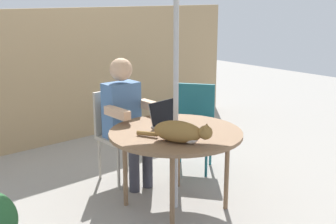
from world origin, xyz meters
The scene contains 8 objects.
ground_plane centered at (0.00, 0.00, 0.00)m, with size 14.00×14.00×0.00m, color gray.
fence_back centered at (0.00, 2.32, 0.84)m, with size 5.87×0.08×1.67m, color tan.
patio_table centered at (0.00, 0.00, 0.65)m, with size 1.14×1.14×0.70m.
chair_occupied centered at (0.00, 0.88, 0.53)m, with size 0.40×0.40×0.90m.
chair_empty centered at (0.79, 0.59, 0.53)m, with size 0.56×0.56×0.90m.
person_seated centered at (0.00, 0.72, 0.70)m, with size 0.48×0.48×1.24m.
laptop centered at (0.05, 0.17, 0.76)m, with size 0.32×0.28×0.21m.
cat centered at (-0.16, -0.24, 0.79)m, with size 0.35×0.61×0.17m.
Camera 1 is at (-2.39, -2.67, 1.82)m, focal length 47.30 mm.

